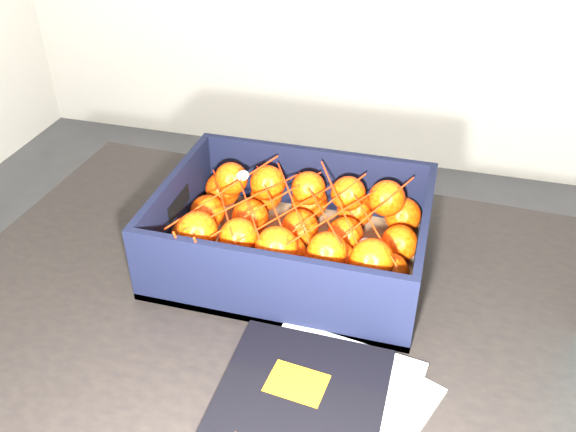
# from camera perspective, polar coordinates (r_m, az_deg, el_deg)

# --- Properties ---
(table) EXTENTS (1.23, 0.84, 0.75)m
(table) POSITION_cam_1_polar(r_m,az_deg,el_deg) (0.99, 2.97, -13.73)
(table) COLOR black
(table) RESTS_ON ground
(magazine_stack) EXTENTS (0.30, 0.34, 0.02)m
(magazine_stack) POSITION_cam_1_polar(r_m,az_deg,el_deg) (0.79, 2.11, -18.38)
(magazine_stack) COLOR silver
(magazine_stack) RESTS_ON table
(produce_crate) EXTENTS (0.42, 0.32, 0.13)m
(produce_crate) POSITION_cam_1_polar(r_m,az_deg,el_deg) (1.00, 0.46, -2.31)
(produce_crate) COLOR brown
(produce_crate) RESTS_ON table
(clementine_heap) EXTENTS (0.41, 0.30, 0.11)m
(clementine_heap) POSITION_cam_1_polar(r_m,az_deg,el_deg) (0.99, 0.56, -1.55)
(clementine_heap) COLOR red
(clementine_heap) RESTS_ON produce_crate
(mesh_net) EXTENTS (0.35, 0.28, 0.09)m
(mesh_net) POSITION_cam_1_polar(r_m,az_deg,el_deg) (0.96, -0.07, 0.72)
(mesh_net) COLOR red
(mesh_net) RESTS_ON clementine_heap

